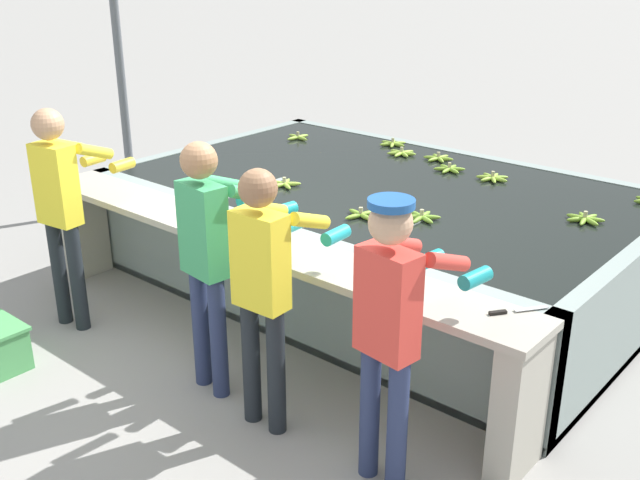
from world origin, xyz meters
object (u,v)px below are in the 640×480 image
banana_bunch_floating_8 (284,184)px  banana_bunch_floating_2 (402,153)px  banana_bunch_floating_3 (393,144)px  knife_0 (510,311)px  banana_bunch_floating_6 (361,215)px  banana_bunch_floating_10 (449,169)px  banana_bunch_floating_9 (438,158)px  worker_3 (391,319)px  worker_0 (62,199)px  worker_1 (209,246)px  banana_bunch_floating_1 (298,137)px  banana_bunch_floating_7 (493,178)px  worker_2 (265,278)px  banana_bunch_floating_4 (585,219)px  support_post_left (120,63)px  banana_bunch_floating_0 (422,217)px

banana_bunch_floating_8 → banana_bunch_floating_2: bearing=82.9°
banana_bunch_floating_3 → knife_0: (2.58, -2.56, -0.01)m
banana_bunch_floating_6 → banana_bunch_floating_10: 1.46m
banana_bunch_floating_9 → banana_bunch_floating_8: bearing=-109.8°
worker_3 → banana_bunch_floating_9: bearing=118.1°
worker_0 → worker_1: 1.50m
banana_bunch_floating_1 → banana_bunch_floating_3: size_ratio=1.01×
banana_bunch_floating_8 → knife_0: 2.64m
banana_bunch_floating_6 → banana_bunch_floating_10: size_ratio=0.99×
banana_bunch_floating_1 → banana_bunch_floating_3: bearing=25.1°
banana_bunch_floating_7 → banana_bunch_floating_9: size_ratio=0.99×
banana_bunch_floating_8 → worker_3: bearing=-35.1°
worker_0 → knife_0: worker_0 is taller
worker_2 → banana_bunch_floating_3: worker_2 is taller
banana_bunch_floating_4 → worker_0: bearing=-141.4°
banana_bunch_floating_2 → banana_bunch_floating_8: bearing=-97.1°
worker_2 → knife_0: worker_2 is taller
banana_bunch_floating_7 → support_post_left: bearing=-167.0°
knife_0 → banana_bunch_floating_8: bearing=160.6°
banana_bunch_floating_6 → banana_bunch_floating_10: bearing=95.2°
worker_1 → worker_2: size_ratio=1.03×
banana_bunch_floating_2 → support_post_left: bearing=-159.5°
banana_bunch_floating_3 → banana_bunch_floating_8: (0.09, -1.68, 0.00)m
worker_0 → banana_bunch_floating_1: (-0.23, 2.84, -0.11)m
banana_bunch_floating_6 → knife_0: 1.70m
worker_2 → banana_bunch_floating_9: size_ratio=5.79×
banana_bunch_floating_6 → knife_0: size_ratio=0.93×
banana_bunch_floating_0 → support_post_left: 4.06m
worker_2 → banana_bunch_floating_7: bearing=91.3°
banana_bunch_floating_0 → support_post_left: (-3.99, 0.31, 0.69)m
banana_bunch_floating_0 → knife_0: banana_bunch_floating_0 is taller
banana_bunch_floating_1 → worker_0: bearing=-85.3°
worker_0 → banana_bunch_floating_6: (1.69, 1.40, -0.11)m
worker_3 → banana_bunch_floating_4: worker_3 is taller
banana_bunch_floating_0 → banana_bunch_floating_9: size_ratio=1.00×
worker_0 → banana_bunch_floating_9: (1.29, 3.09, -0.11)m
worker_0 → knife_0: (3.24, 0.71, -0.12)m
worker_0 → banana_bunch_floating_2: 3.17m
worker_0 → worker_3: 2.90m
worker_3 → banana_bunch_floating_2: 3.55m
banana_bunch_floating_2 → banana_bunch_floating_3: bearing=138.6°
banana_bunch_floating_3 → banana_bunch_floating_6: same height
worker_2 → banana_bunch_floating_3: (-1.38, 3.23, -0.07)m
banana_bunch_floating_2 → banana_bunch_floating_4: size_ratio=1.00×
worker_3 → banana_bunch_floating_2: (-1.97, 2.95, -0.09)m
banana_bunch_floating_8 → banana_bunch_floating_0: bearing=2.7°
knife_0 → support_post_left: support_post_left is taller
worker_2 → banana_bunch_floating_6: (-0.35, 1.36, -0.07)m
banana_bunch_floating_6 → knife_0: banana_bunch_floating_6 is taller
banana_bunch_floating_2 → banana_bunch_floating_6: size_ratio=1.00×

